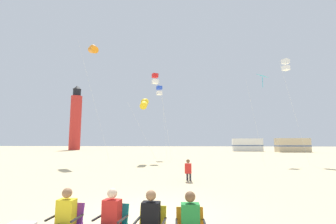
{
  "coord_description": "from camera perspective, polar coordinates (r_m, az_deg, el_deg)",
  "views": [
    {
      "loc": [
        1.02,
        -7.12,
        2.08
      ],
      "look_at": [
        -0.22,
        10.3,
        4.3
      ],
      "focal_mm": 25.16,
      "sensor_mm": 36.0,
      "label": 1
    }
  ],
  "objects": [
    {
      "name": "kite_box_scarlet",
      "position": [
        27.13,
        -3.15,
        8.05
      ],
      "size": [
        2.3,
        2.45,
        9.81
      ],
      "color": "silver",
      "rests_on": "ground"
    },
    {
      "name": "camp_chair_teal",
      "position": [
        5.29,
        -13.23,
        -24.46
      ],
      "size": [
        0.63,
        0.65,
        0.82
      ],
      "rotation": [
        0.0,
        0.0,
        -0.17
      ],
      "color": "#147F84",
      "rests_on": "ground"
    },
    {
      "name": "kite_diamond_cyan",
      "position": [
        25.51,
        21.77,
        7.4
      ],
      "size": [
        2.09,
        2.18,
        8.85
      ],
      "color": "silver",
      "rests_on": "ground"
    },
    {
      "name": "lighthouse_distant",
      "position": [
        65.56,
        -21.48,
        -1.69
      ],
      "size": [
        2.8,
        2.8,
        16.8
      ],
      "color": "red",
      "rests_on": "ground"
    },
    {
      "name": "kite_box_blue",
      "position": [
        30.26,
        -2.12,
        5.21
      ],
      "size": [
        1.37,
        1.37,
        9.18
      ],
      "color": "silver",
      "rests_on": "ground"
    },
    {
      "name": "kite_tube_orange",
      "position": [
        26.57,
        -17.69,
        14.24
      ],
      "size": [
        3.33,
        3.61,
        12.36
      ],
      "color": "silver",
      "rests_on": "ground"
    },
    {
      "name": "camp_chair_purple",
      "position": [
        5.58,
        -23.23,
        -23.14
      ],
      "size": [
        0.58,
        0.59,
        0.82
      ],
      "rotation": [
        0.0,
        0.0,
        -0.05
      ],
      "color": "#722D99",
      "rests_on": "ground"
    },
    {
      "name": "kite_tube_gold",
      "position": [
        24.3,
        -5.73,
        2.09
      ],
      "size": [
        3.04,
        2.9,
        6.7
      ],
      "color": "silver",
      "rests_on": "ground"
    },
    {
      "name": "rv_van_white",
      "position": [
        55.75,
        18.62,
        -7.56
      ],
      "size": [
        6.61,
        2.87,
        2.8
      ],
      "rotation": [
        0.0,
        0.0,
        -0.08
      ],
      "color": "white",
      "rests_on": "ground"
    },
    {
      "name": "rv_van_tan",
      "position": [
        54.41,
        27.92,
        -7.12
      ],
      "size": [
        6.57,
        2.74,
        2.8
      ],
      "rotation": [
        0.0,
        0.0,
        0.06
      ],
      "color": "#C6B28C",
      "rests_on": "ground"
    },
    {
      "name": "spectator_yellow_chair",
      "position": [
        4.84,
        -4.43,
        -24.89
      ],
      "size": [
        0.36,
        0.52,
        1.16
      ],
      "rotation": [
        0.0,
        0.0,
        -0.07
      ],
      "color": "black",
      "rests_on": "ground"
    },
    {
      "name": "spectator_orange_chair",
      "position": [
        4.73,
        5.51,
        -25.28
      ],
      "size": [
        0.35,
        0.51,
        1.16
      ],
      "rotation": [
        0.0,
        0.0,
        0.04
      ],
      "color": "#238438",
      "rests_on": "ground"
    },
    {
      "name": "kite_box_white",
      "position": [
        27.45,
        26.6,
        10.16
      ],
      "size": [
        2.18,
        1.53,
        10.52
      ],
      "color": "silver",
      "rests_on": "ground"
    },
    {
      "name": "kite_flyer_standing",
      "position": [
        12.94,
        4.94,
        -13.72
      ],
      "size": [
        0.36,
        0.53,
        1.16
      ],
      "rotation": [
        0.0,
        0.0,
        3.03
      ],
      "color": "red",
      "rests_on": "ground"
    },
    {
      "name": "ground",
      "position": [
        7.49,
        -4.29,
        -23.35
      ],
      "size": [
        200.0,
        200.0,
        0.0
      ],
      "primitive_type": "plane",
      "color": "#D3BC8C"
    },
    {
      "name": "spectator_purple_chair",
      "position": [
        5.43,
        -23.96,
        -22.32
      ],
      "size": [
        0.35,
        0.52,
        1.16
      ],
      "rotation": [
        0.0,
        0.0,
        -0.05
      ],
      "color": "yellow",
      "rests_on": "ground"
    },
    {
      "name": "spectator_teal_chair",
      "position": [
        5.13,
        -13.95,
        -23.65
      ],
      "size": [
        0.39,
        0.54,
        1.16
      ],
      "rotation": [
        0.0,
        0.0,
        -0.17
      ],
      "color": "red",
      "rests_on": "ground"
    }
  ]
}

